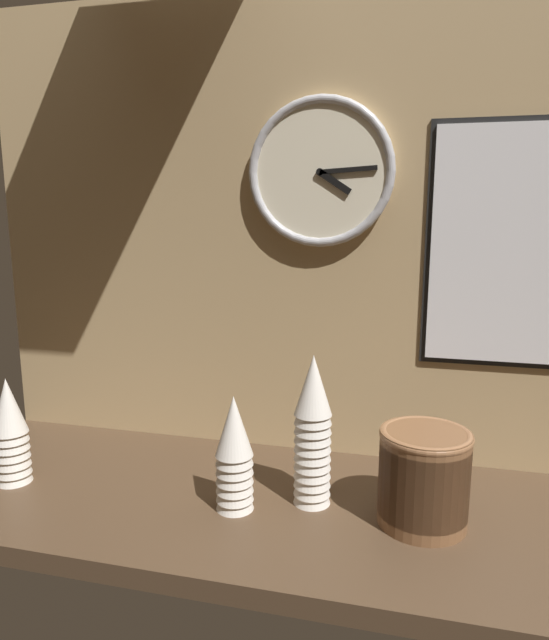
# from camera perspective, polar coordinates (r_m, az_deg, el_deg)

# --- Properties ---
(ground_plane) EXTENTS (1.60, 0.56, 0.04)m
(ground_plane) POSITION_cam_1_polar(r_m,az_deg,el_deg) (1.22, 1.21, -18.30)
(ground_plane) COLOR #4C3826
(wall_tiled_back) EXTENTS (1.60, 0.03, 1.05)m
(wall_tiled_back) POSITION_cam_1_polar(r_m,az_deg,el_deg) (1.32, 3.91, 8.82)
(wall_tiled_back) COLOR tan
(wall_tiled_back) RESTS_ON ground_plane
(cup_stack_center) EXTENTS (0.07, 0.07, 0.23)m
(cup_stack_center) POSITION_cam_1_polar(r_m,az_deg,el_deg) (1.13, -4.05, -13.14)
(cup_stack_center) COLOR white
(cup_stack_center) RESTS_ON ground_plane
(cup_stack_center_right) EXTENTS (0.07, 0.07, 0.30)m
(cup_stack_center_right) POSITION_cam_1_polar(r_m,az_deg,el_deg) (1.13, 3.85, -10.94)
(cup_stack_center_right) COLOR white
(cup_stack_center_right) RESTS_ON ground_plane
(cup_stack_far_left) EXTENTS (0.07, 0.07, 0.23)m
(cup_stack_far_left) POSITION_cam_1_polar(r_m,az_deg,el_deg) (1.35, -24.92, -10.02)
(cup_stack_far_left) COLOR white
(cup_stack_far_left) RESTS_ON ground_plane
(bowl_stack_right) EXTENTS (0.17, 0.17, 0.18)m
(bowl_stack_right) POSITION_cam_1_polar(r_m,az_deg,el_deg) (1.12, 14.70, -14.83)
(bowl_stack_right) COLOR brown
(bowl_stack_right) RESTS_ON ground_plane
(wall_clock) EXTENTS (0.32, 0.03, 0.32)m
(wall_clock) POSITION_cam_1_polar(r_m,az_deg,el_deg) (1.29, 4.63, 14.52)
(wall_clock) COLOR beige
(menu_board) EXTENTS (0.39, 0.01, 0.52)m
(menu_board) POSITION_cam_1_polar(r_m,az_deg,el_deg) (1.30, 23.49, 6.78)
(menu_board) COLOR black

